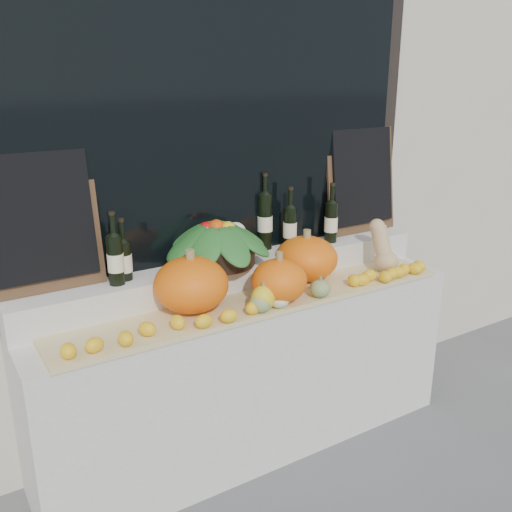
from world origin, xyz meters
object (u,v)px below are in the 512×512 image
(pumpkin_right, at_px, (306,258))
(butternut_squash, at_px, (383,249))
(pumpkin_left, at_px, (191,285))
(produce_bowl, at_px, (217,242))
(wine_bottle_tall, at_px, (265,221))

(pumpkin_right, xyz_separation_m, butternut_squash, (0.45, -0.11, 0.01))
(pumpkin_right, bearing_deg, pumpkin_left, -175.81)
(produce_bowl, distance_m, wine_bottle_tall, 0.36)
(pumpkin_right, distance_m, produce_bowl, 0.50)
(pumpkin_left, distance_m, wine_bottle_tall, 0.67)
(pumpkin_left, height_order, wine_bottle_tall, wine_bottle_tall)
(butternut_squash, distance_m, produce_bowl, 0.96)
(pumpkin_right, height_order, produce_bowl, produce_bowl)
(pumpkin_right, bearing_deg, butternut_squash, -13.35)
(butternut_squash, xyz_separation_m, produce_bowl, (-0.92, 0.25, 0.12))
(butternut_squash, bearing_deg, pumpkin_right, 166.65)
(pumpkin_right, xyz_separation_m, wine_bottle_tall, (-0.12, 0.23, 0.17))
(wine_bottle_tall, bearing_deg, pumpkin_left, -154.54)
(pumpkin_left, bearing_deg, butternut_squash, -2.76)
(butternut_squash, relative_size, wine_bottle_tall, 0.68)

